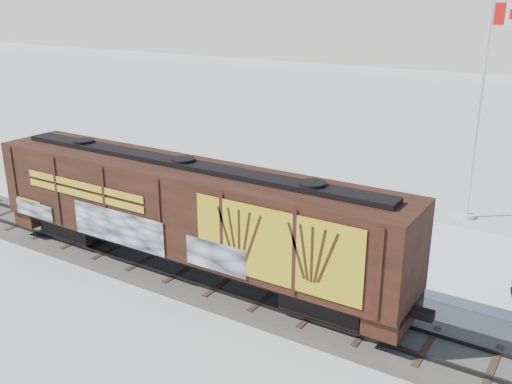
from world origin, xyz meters
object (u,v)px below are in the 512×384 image
Objects in this scene: hopper_railcar at (185,210)px; car_white at (293,214)px; flagpole at (478,144)px; car_silver at (305,213)px.

car_white is at bearing 82.08° from hopper_railcar.
hopper_railcar is at bearing -121.62° from flagpole.
flagpole is 9.33m from car_silver.
flagpole is at bearing 58.38° from hopper_railcar.
hopper_railcar is at bearing -173.06° from car_silver.
car_silver is at bearing -139.55° from flagpole.
hopper_railcar reaches higher than car_silver.
car_white reaches higher than car_silver.
car_silver is 0.96× the size of car_white.
flagpole reaches higher than car_silver.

